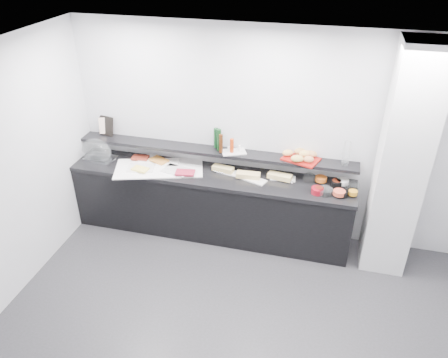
% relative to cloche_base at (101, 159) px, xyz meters
% --- Properties ---
extents(ground, '(5.00, 5.00, 0.00)m').
position_rel_cloche_base_xyz_m(ground, '(2.21, -1.69, -0.92)').
color(ground, '#2D2D30').
rests_on(ground, ground).
extents(back_wall, '(5.00, 0.02, 2.70)m').
position_rel_cloche_base_xyz_m(back_wall, '(2.21, 0.31, 0.43)').
color(back_wall, silver).
rests_on(back_wall, ground).
extents(ceiling, '(5.00, 5.00, 0.00)m').
position_rel_cloche_base_xyz_m(ceiling, '(2.21, -1.69, 1.78)').
color(ceiling, white).
rests_on(ceiling, back_wall).
extents(column, '(0.50, 0.50, 2.70)m').
position_rel_cloche_base_xyz_m(column, '(3.71, -0.04, 0.43)').
color(column, silver).
rests_on(column, ground).
extents(buffet_cabinet, '(3.60, 0.60, 0.85)m').
position_rel_cloche_base_xyz_m(buffet_cabinet, '(1.51, 0.01, -0.50)').
color(buffet_cabinet, black).
rests_on(buffet_cabinet, ground).
extents(counter_top, '(3.62, 0.62, 0.05)m').
position_rel_cloche_base_xyz_m(counter_top, '(1.51, 0.01, -0.05)').
color(counter_top, black).
rests_on(counter_top, buffet_cabinet).
extents(wall_shelf, '(3.60, 0.25, 0.04)m').
position_rel_cloche_base_xyz_m(wall_shelf, '(1.51, 0.19, 0.21)').
color(wall_shelf, black).
rests_on(wall_shelf, back_wall).
extents(cloche_base, '(0.43, 0.32, 0.04)m').
position_rel_cloche_base_xyz_m(cloche_base, '(0.00, 0.00, 0.00)').
color(cloche_base, '#B6B9BD').
rests_on(cloche_base, counter_top).
extents(cloche_dome, '(0.46, 0.33, 0.34)m').
position_rel_cloche_base_xyz_m(cloche_dome, '(-0.05, 0.01, 0.11)').
color(cloche_dome, white).
rests_on(cloche_dome, cloche_base).
extents(linen_runner, '(1.22, 0.84, 0.01)m').
position_rel_cloche_base_xyz_m(linen_runner, '(0.84, -0.03, -0.01)').
color(linen_runner, white).
rests_on(linen_runner, counter_top).
extents(platter_meat_a, '(0.31, 0.26, 0.01)m').
position_rel_cloche_base_xyz_m(platter_meat_a, '(0.61, 0.17, 0.00)').
color(platter_meat_a, white).
rests_on(platter_meat_a, linen_runner).
extents(food_meat_a, '(0.23, 0.16, 0.02)m').
position_rel_cloche_base_xyz_m(food_meat_a, '(0.51, 0.13, 0.02)').
color(food_meat_a, maroon).
rests_on(food_meat_a, platter_meat_a).
extents(platter_salmon, '(0.33, 0.26, 0.01)m').
position_rel_cloche_base_xyz_m(platter_salmon, '(0.90, 0.11, 0.00)').
color(platter_salmon, white).
rests_on(platter_salmon, linen_runner).
extents(food_salmon, '(0.28, 0.23, 0.02)m').
position_rel_cloche_base_xyz_m(food_salmon, '(0.78, 0.12, 0.02)').
color(food_salmon, orange).
rests_on(food_salmon, platter_salmon).
extents(platter_cheese, '(0.37, 0.29, 0.01)m').
position_rel_cloche_base_xyz_m(platter_cheese, '(0.62, -0.11, 0.00)').
color(platter_cheese, white).
rests_on(platter_cheese, linen_runner).
extents(food_cheese, '(0.22, 0.16, 0.02)m').
position_rel_cloche_base_xyz_m(food_cheese, '(0.64, -0.16, 0.02)').
color(food_cheese, '#FDE562').
rests_on(food_cheese, platter_cheese).
extents(platter_meat_b, '(0.38, 0.29, 0.01)m').
position_rel_cloche_base_xyz_m(platter_meat_b, '(1.09, -0.05, 0.00)').
color(platter_meat_b, silver).
rests_on(platter_meat_b, linen_runner).
extents(food_meat_b, '(0.26, 0.19, 0.02)m').
position_rel_cloche_base_xyz_m(food_meat_b, '(1.22, -0.11, 0.02)').
color(food_meat_b, maroon).
rests_on(food_meat_b, platter_meat_b).
extents(sandwich_plate_left, '(0.32, 0.19, 0.01)m').
position_rel_cloche_base_xyz_m(sandwich_plate_left, '(1.74, 0.09, -0.01)').
color(sandwich_plate_left, white).
rests_on(sandwich_plate_left, counter_top).
extents(sandwich_food_left, '(0.28, 0.15, 0.06)m').
position_rel_cloche_base_xyz_m(sandwich_food_left, '(1.66, 0.10, 0.02)').
color(sandwich_food_left, '#D0B96D').
rests_on(sandwich_food_left, sandwich_plate_left).
extents(tongs_left, '(0.16, 0.03, 0.01)m').
position_rel_cloche_base_xyz_m(tongs_left, '(1.62, 0.05, -0.00)').
color(tongs_left, silver).
rests_on(tongs_left, sandwich_plate_left).
extents(sandwich_plate_mid, '(0.36, 0.24, 0.01)m').
position_rel_cloche_base_xyz_m(sandwich_plate_mid, '(2.07, -0.01, -0.01)').
color(sandwich_plate_mid, silver).
rests_on(sandwich_plate_mid, counter_top).
extents(sandwich_food_mid, '(0.30, 0.13, 0.06)m').
position_rel_cloche_base_xyz_m(sandwich_food_mid, '(2.00, 0.02, 0.02)').
color(sandwich_food_mid, '#DABC72').
rests_on(sandwich_food_mid, sandwich_plate_mid).
extents(tongs_mid, '(0.16, 0.01, 0.01)m').
position_rel_cloche_base_xyz_m(tongs_mid, '(1.94, -0.03, -0.00)').
color(tongs_mid, silver).
rests_on(tongs_mid, sandwich_plate_mid).
extents(sandwich_plate_right, '(0.32, 0.16, 0.01)m').
position_rel_cloche_base_xyz_m(sandwich_plate_right, '(2.42, 0.11, -0.01)').
color(sandwich_plate_right, white).
rests_on(sandwich_plate_right, counter_top).
extents(sandwich_food_right, '(0.31, 0.16, 0.06)m').
position_rel_cloche_base_xyz_m(sandwich_food_right, '(2.38, 0.09, 0.02)').
color(sandwich_food_right, '#E4C877').
rests_on(sandwich_food_right, sandwich_plate_right).
extents(tongs_right, '(0.16, 0.04, 0.01)m').
position_rel_cloche_base_xyz_m(tongs_right, '(2.47, 0.03, -0.00)').
color(tongs_right, '#B6B7BD').
rests_on(tongs_right, sandwich_plate_right).
extents(bowl_glass_fruit, '(0.19, 0.19, 0.07)m').
position_rel_cloche_base_xyz_m(bowl_glass_fruit, '(2.74, 0.15, 0.02)').
color(bowl_glass_fruit, silver).
rests_on(bowl_glass_fruit, counter_top).
extents(fill_glass_fruit, '(0.14, 0.14, 0.05)m').
position_rel_cloche_base_xyz_m(fill_glass_fruit, '(2.88, 0.15, 0.03)').
color(fill_glass_fruit, orange).
rests_on(fill_glass_fruit, bowl_glass_fruit).
extents(bowl_black_jam, '(0.18, 0.18, 0.07)m').
position_rel_cloche_base_xyz_m(bowl_black_jam, '(3.06, 0.09, 0.02)').
color(bowl_black_jam, black).
rests_on(bowl_black_jam, counter_top).
extents(fill_black_jam, '(0.11, 0.11, 0.05)m').
position_rel_cloche_base_xyz_m(fill_black_jam, '(3.06, 0.12, 0.03)').
color(fill_black_jam, '#541A0C').
rests_on(fill_black_jam, bowl_black_jam).
extents(bowl_glass_cream, '(0.21, 0.21, 0.07)m').
position_rel_cloche_base_xyz_m(bowl_glass_cream, '(3.24, 0.09, 0.02)').
color(bowl_glass_cream, silver).
rests_on(bowl_glass_cream, counter_top).
extents(fill_glass_cream, '(0.18, 0.18, 0.05)m').
position_rel_cloche_base_xyz_m(fill_glass_cream, '(3.13, 0.15, 0.03)').
color(fill_glass_cream, white).
rests_on(fill_glass_cream, bowl_glass_cream).
extents(bowl_red_jam, '(0.16, 0.16, 0.07)m').
position_rel_cloche_base_xyz_m(bowl_red_jam, '(2.85, -0.12, 0.02)').
color(bowl_red_jam, maroon).
rests_on(bowl_red_jam, counter_top).
extents(fill_red_jam, '(0.12, 0.12, 0.05)m').
position_rel_cloche_base_xyz_m(fill_red_jam, '(2.87, -0.10, 0.03)').
color(fill_red_jam, '#56130C').
rests_on(fill_red_jam, bowl_red_jam).
extents(bowl_glass_salmon, '(0.23, 0.23, 0.07)m').
position_rel_cloche_base_xyz_m(bowl_glass_salmon, '(2.94, -0.11, 0.02)').
color(bowl_glass_salmon, silver).
rests_on(bowl_glass_salmon, counter_top).
extents(fill_glass_salmon, '(0.15, 0.15, 0.05)m').
position_rel_cloche_base_xyz_m(fill_glass_salmon, '(3.10, -0.12, 0.03)').
color(fill_glass_salmon, '#CF4C32').
rests_on(fill_glass_salmon, bowl_glass_salmon).
extents(bowl_black_fruit, '(0.14, 0.14, 0.07)m').
position_rel_cloche_base_xyz_m(bowl_black_fruit, '(3.14, -0.11, 0.02)').
color(bowl_black_fruit, black).
rests_on(bowl_black_fruit, counter_top).
extents(fill_black_fruit, '(0.11, 0.11, 0.05)m').
position_rel_cloche_base_xyz_m(fill_black_fruit, '(3.25, -0.08, 0.03)').
color(fill_black_fruit, '#C5831A').
rests_on(fill_black_fruit, bowl_black_fruit).
extents(framed_print, '(0.24, 0.13, 0.26)m').
position_rel_cloche_base_xyz_m(framed_print, '(-0.01, 0.27, 0.36)').
color(framed_print, black).
rests_on(framed_print, wall_shelf).
extents(print_art, '(0.18, 0.10, 0.22)m').
position_rel_cloche_base_xyz_m(print_art, '(-0.02, 0.27, 0.36)').
color(print_art, beige).
rests_on(print_art, framed_print).
extents(condiment_tray, '(0.34, 0.28, 0.01)m').
position_rel_cloche_base_xyz_m(condiment_tray, '(1.78, 0.18, 0.24)').
color(condiment_tray, silver).
rests_on(condiment_tray, wall_shelf).
extents(bottle_green_a, '(0.06, 0.06, 0.26)m').
position_rel_cloche_base_xyz_m(bottle_green_a, '(1.53, 0.25, 0.37)').
color(bottle_green_a, '#0E3517').
rests_on(bottle_green_a, condiment_tray).
extents(bottle_brown, '(0.06, 0.06, 0.24)m').
position_rel_cloche_base_xyz_m(bottle_brown, '(1.62, 0.12, 0.36)').
color(bottle_brown, '#3B1D0A').
rests_on(bottle_brown, condiment_tray).
extents(bottle_green_b, '(0.07, 0.07, 0.28)m').
position_rel_cloche_base_xyz_m(bottle_green_b, '(1.58, 0.18, 0.38)').
color(bottle_green_b, '#0E3514').
rests_on(bottle_green_b, condiment_tray).
extents(bottle_hot, '(0.05, 0.05, 0.18)m').
position_rel_cloche_base_xyz_m(bottle_hot, '(1.75, 0.16, 0.33)').
color(bottle_hot, '#B9350D').
rests_on(bottle_hot, condiment_tray).
extents(shaker_salt, '(0.04, 0.04, 0.07)m').
position_rel_cloche_base_xyz_m(shaker_salt, '(1.72, 0.16, 0.28)').
color(shaker_salt, white).
rests_on(shaker_salt, condiment_tray).
extents(shaker_pepper, '(0.04, 0.04, 0.07)m').
position_rel_cloche_base_xyz_m(shaker_pepper, '(1.84, 0.23, 0.28)').
color(shaker_pepper, white).
rests_on(shaker_pepper, condiment_tray).
extents(bread_tray, '(0.49, 0.42, 0.02)m').
position_rel_cloche_base_xyz_m(bread_tray, '(2.61, 0.19, 0.24)').
color(bread_tray, maroon).
rests_on(bread_tray, wall_shelf).
extents(bread_roll_nw, '(0.17, 0.15, 0.08)m').
position_rel_cloche_base_xyz_m(bread_roll_nw, '(2.58, 0.30, 0.29)').
color(bread_roll_nw, '#AB7E41').
rests_on(bread_roll_nw, bread_tray).
extents(bread_roll_n, '(0.18, 0.13, 0.08)m').
position_rel_cloche_base_xyz_m(bread_roll_n, '(2.65, 0.25, 0.29)').
color(bread_roll_n, tan).
rests_on(bread_roll_n, bread_tray).
extents(bread_roll_ne, '(0.16, 0.12, 0.08)m').
position_rel_cloche_base_xyz_m(bread_roll_ne, '(2.72, 0.26, 0.29)').
color(bread_roll_ne, '#B37A44').
rests_on(bread_roll_ne, bread_tray).
extents(bread_roll_sw, '(0.17, 0.14, 0.08)m').
position_rel_cloche_base_xyz_m(bread_roll_sw, '(2.57, 0.11, 0.29)').
color(bread_roll_sw, '#AF7742').
rests_on(bread_roll_sw, bread_tray).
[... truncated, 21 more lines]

